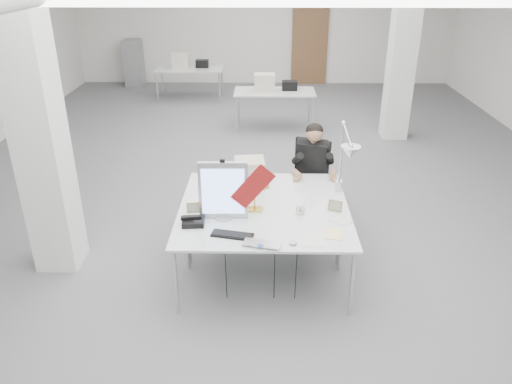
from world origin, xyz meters
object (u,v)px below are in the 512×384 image
at_px(seated_person, 313,158).
at_px(beige_monitor, 250,173).
at_px(monitor, 223,191).
at_px(architect_lamp, 344,166).
at_px(desk_main, 264,228).
at_px(office_chair, 312,180).
at_px(desk_phone, 193,222).
at_px(bankers_lamp, 255,194).
at_px(laptop, 261,247).

xyz_separation_m(seated_person, beige_monitor, (-0.78, -0.52, 0.01)).
xyz_separation_m(monitor, architect_lamp, (1.26, 0.43, 0.10)).
bearing_deg(desk_main, office_chair, 68.66).
bearing_deg(beige_monitor, desk_phone, -124.87).
relative_size(seated_person, beige_monitor, 2.41).
height_order(desk_main, beige_monitor, beige_monitor).
relative_size(seated_person, bankers_lamp, 2.19).
distance_m(office_chair, bankers_lamp, 1.45).
bearing_deg(laptop, monitor, 135.60).
relative_size(laptop, desk_phone, 1.60).
bearing_deg(architect_lamp, office_chair, 117.79).
distance_m(beige_monitor, architect_lamp, 1.11).
bearing_deg(office_chair, laptop, -89.92).
bearing_deg(bankers_lamp, monitor, -150.10).
height_order(desk_main, desk_phone, desk_phone).
height_order(office_chair, bankers_lamp, office_chair).
xyz_separation_m(desk_main, beige_monitor, (-0.17, 1.00, 0.17)).
height_order(desk_main, seated_person, seated_person).
bearing_deg(desk_main, bankers_lamp, 104.96).
height_order(monitor, laptop, monitor).
xyz_separation_m(office_chair, desk_phone, (-1.32, -1.52, 0.22)).
distance_m(seated_person, laptop, 2.03).
xyz_separation_m(bankers_lamp, desk_phone, (-0.61, -0.32, -0.16)).
bearing_deg(office_chair, beige_monitor, -125.80).
distance_m(seated_person, desk_phone, 1.98).
distance_m(bankers_lamp, architect_lamp, 1.01).
bearing_deg(desk_phone, architect_lamp, 16.96).
bearing_deg(beige_monitor, desk_main, -85.85).
bearing_deg(desk_main, monitor, 154.46).
distance_m(desk_main, architect_lamp, 1.13).
bearing_deg(desk_phone, bankers_lamp, 24.35).
height_order(laptop, architect_lamp, architect_lamp).
bearing_deg(desk_phone, seated_person, 44.74).
bearing_deg(bankers_lamp, architect_lamp, 15.85).
bearing_deg(beige_monitor, bankers_lamp, -89.06).
bearing_deg(laptop, seated_person, 84.43).
height_order(bankers_lamp, beige_monitor, bankers_lamp).
bearing_deg(architect_lamp, laptop, -116.99).
distance_m(laptop, bankers_lamp, 0.79).
xyz_separation_m(beige_monitor, architect_lamp, (1.02, -0.37, 0.24)).
xyz_separation_m(desk_main, seated_person, (0.61, 1.52, 0.16)).
relative_size(beige_monitor, architect_lamp, 0.42).
distance_m(bankers_lamp, desk_phone, 0.70).
relative_size(seated_person, laptop, 2.34).
bearing_deg(seated_person, beige_monitor, -128.26).
bearing_deg(bankers_lamp, laptop, -84.21).
bearing_deg(bankers_lamp, seated_person, 58.94).
bearing_deg(architect_lamp, desk_main, -129.90).
distance_m(seated_person, bankers_lamp, 1.35).
distance_m(laptop, beige_monitor, 1.41).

